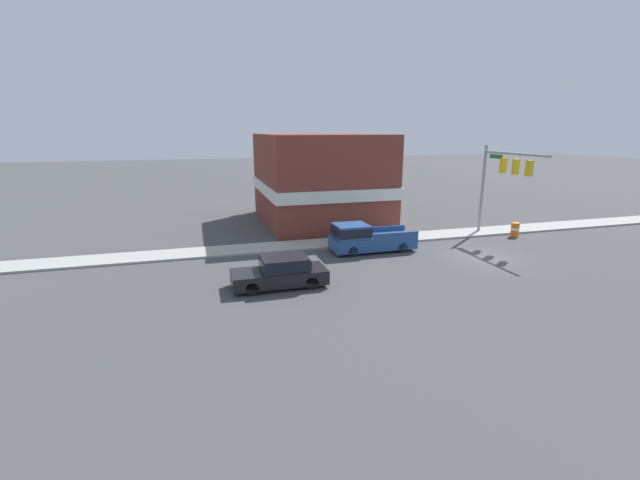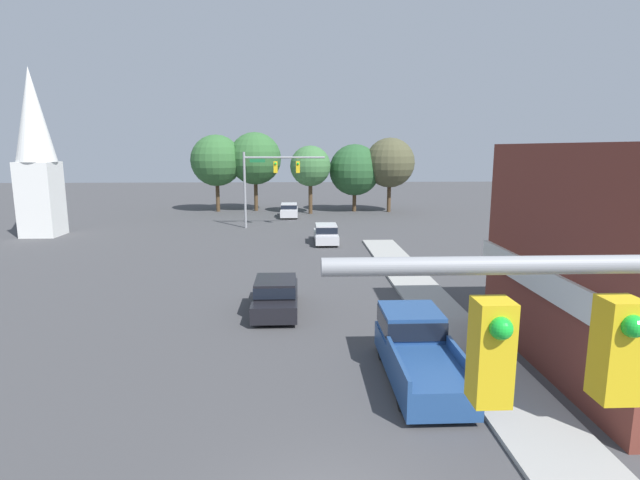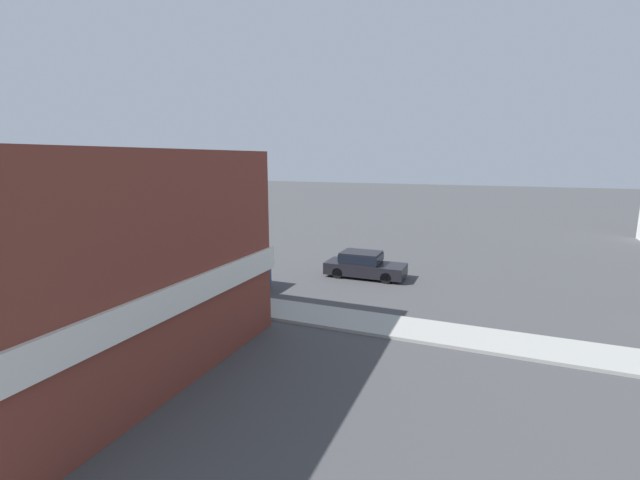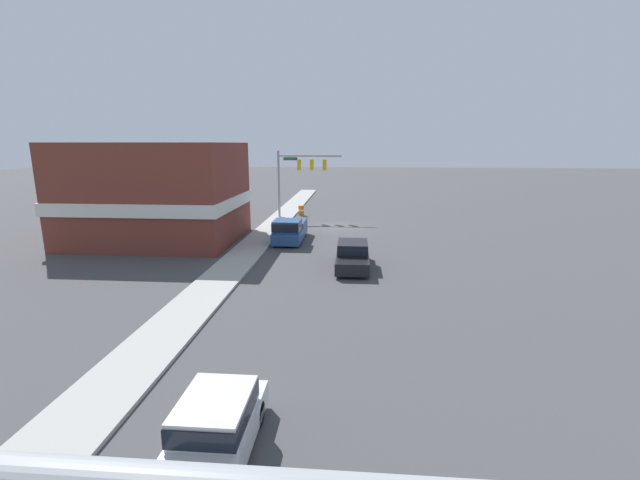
{
  "view_description": "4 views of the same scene",
  "coord_description": "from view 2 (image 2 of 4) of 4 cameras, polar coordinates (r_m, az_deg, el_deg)",
  "views": [
    {
      "loc": [
        -22.06,
        16.98,
        7.84
      ],
      "look_at": [
        0.48,
        10.47,
        1.75
      ],
      "focal_mm": 24.0,
      "sensor_mm": 36.0,
      "label": 1
    },
    {
      "loc": [
        -0.53,
        -8.58,
        7.31
      ],
      "look_at": [
        0.52,
        15.83,
        2.79
      ],
      "focal_mm": 28.0,
      "sensor_mm": 36.0,
      "label": 2
    },
    {
      "loc": [
        22.95,
        20.25,
        7.18
      ],
      "look_at": [
        -0.79,
        10.57,
        2.27
      ],
      "focal_mm": 24.0,
      "sensor_mm": 36.0,
      "label": 3
    },
    {
      "loc": [
        -1.65,
        38.28,
        7.39
      ],
      "look_at": [
        0.4,
        13.04,
        1.66
      ],
      "focal_mm": 24.0,
      "sensor_mm": 36.0,
      "label": 4
    }
  ],
  "objects": [
    {
      "name": "car_distant",
      "position": [
        53.56,
        -3.54,
        3.46
      ],
      "size": [
        1.81,
        4.5,
        1.49
      ],
      "color": "black",
      "rests_on": "ground"
    },
    {
      "name": "pickup_truck_parked",
      "position": [
        16.89,
        10.98,
        -11.92
      ],
      "size": [
        2.06,
        5.57,
        1.89
      ],
      "color": "black",
      "rests_on": "ground"
    },
    {
      "name": "far_signal_assembly",
      "position": [
        46.05,
        -5.78,
        7.6
      ],
      "size": [
        7.43,
        0.49,
        6.95
      ],
      "color": "gray",
      "rests_on": "ground"
    },
    {
      "name": "backdrop_tree_left_mid",
      "position": [
        59.1,
        -7.43,
        9.21
      ],
      "size": [
        6.03,
        6.03,
        9.12
      ],
      "color": "#4C3823",
      "rests_on": "ground"
    },
    {
      "name": "backdrop_tree_right_mid",
      "position": [
        58.17,
        3.99,
        7.99
      ],
      "size": [
        5.88,
        5.88,
        7.75
      ],
      "color": "#4C3823",
      "rests_on": "ground"
    },
    {
      "name": "church_steeple",
      "position": [
        47.64,
        -29.72,
        8.98
      ],
      "size": [
        3.13,
        3.13,
        13.73
      ],
      "color": "white",
      "rests_on": "ground"
    },
    {
      "name": "backdrop_tree_left_far",
      "position": [
        59.1,
        -11.75,
        8.88
      ],
      "size": [
        5.86,
        5.86,
        8.82
      ],
      "color": "#4C3823",
      "rests_on": "ground"
    },
    {
      "name": "car_lead",
      "position": [
        22.69,
        -5.07,
        -6.19
      ],
      "size": [
        1.94,
        4.83,
        1.57
      ],
      "color": "black",
      "rests_on": "ground"
    },
    {
      "name": "backdrop_tree_right_far",
      "position": [
        58.11,
        7.98,
        8.73
      ],
      "size": [
        5.64,
        5.64,
        8.47
      ],
      "color": "#4C3823",
      "rests_on": "ground"
    },
    {
      "name": "car_oncoming",
      "position": [
        38.8,
        0.69,
        0.79
      ],
      "size": [
        1.75,
        4.5,
        1.49
      ],
      "rotation": [
        0.0,
        0.0,
        3.14
      ],
      "color": "black",
      "rests_on": "ground"
    },
    {
      "name": "backdrop_tree_center",
      "position": [
        55.95,
        -1.11,
        8.43
      ],
      "size": [
        4.5,
        4.5,
        7.58
      ],
      "color": "#4C3823",
      "rests_on": "ground"
    }
  ]
}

